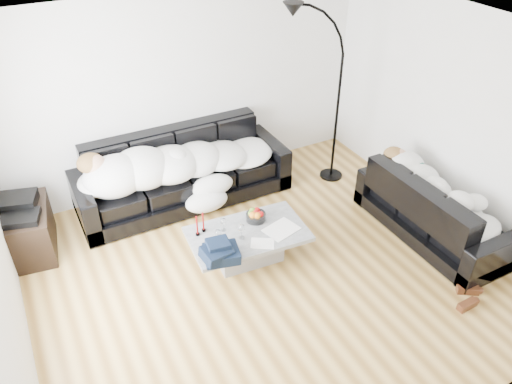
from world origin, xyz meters
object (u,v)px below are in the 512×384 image
sleeper_right (438,191)px  wine_glass_b (218,237)px  sofa_right (434,207)px  floor_lamp (338,106)px  sofa_back (183,170)px  wine_glass_c (241,231)px  sleeper_back (183,159)px  wine_glass_a (223,224)px  coffee_table (248,245)px  candle_left (197,226)px  fruit_bowl (256,215)px  stereo (17,206)px  shoes (468,297)px  av_cabinet (25,231)px  candle_right (203,222)px

sleeper_right → wine_glass_b: sleeper_right is taller
sofa_right → floor_lamp: (-0.31, 1.65, 0.72)m
sofa_back → wine_glass_c: size_ratio=14.91×
sleeper_back → wine_glass_c: (0.10, -1.47, -0.18)m
sleeper_back → wine_glass_a: size_ratio=14.26×
coffee_table → wine_glass_b: wine_glass_b is taller
candle_left → floor_lamp: floor_lamp is taller
fruit_bowl → wine_glass_b: size_ratio=1.29×
floor_lamp → sofa_back: bearing=-168.6°
stereo → wine_glass_a: bearing=-14.1°
sleeper_right → stereo: (-4.39, 1.95, 0.02)m
sofa_back → shoes: bearing=-58.2°
sleeper_right → floor_lamp: bearing=10.5°
coffee_table → shoes: 2.41m
coffee_table → wine_glass_a: (-0.22, 0.16, 0.27)m
av_cabinet → wine_glass_b: bearing=-28.1°
sofa_right → stereo: 4.81m
wine_glass_b → av_cabinet: bearing=144.2°
sleeper_back → floor_lamp: bearing=-10.8°
sleeper_right → sleeper_back: bearing=49.3°
sleeper_back → sleeper_right: sleeper_back is taller
sofa_back → coffee_table: bearing=-82.0°
sofa_back → wine_glass_c: (0.10, -1.52, 0.02)m
wine_glass_c → floor_lamp: 2.34m
fruit_bowl → av_cabinet: av_cabinet is taller
sleeper_back → wine_glass_a: 1.27m
wine_glass_c → coffee_table: bearing=28.2°
shoes → candle_left: bearing=149.7°
sofa_right → sleeper_right: bearing=0.0°
wine_glass_b → av_cabinet: (-1.84, 1.33, -0.18)m
fruit_bowl → candle_right: bearing=171.6°
coffee_table → wine_glass_c: size_ratio=7.04×
sleeper_back → shoes: bearing=-57.8°
sleeper_back → candle_right: size_ratio=9.37×
av_cabinet → candle_left: bearing=-25.2°
wine_glass_a → shoes: (1.96, -1.83, -0.42)m
wine_glass_b → av_cabinet: av_cabinet is taller
shoes → floor_lamp: 2.89m
sofa_right → coffee_table: bearing=73.8°
shoes → stereo: stereo is taller
wine_glass_a → shoes: bearing=-43.0°
sleeper_back → floor_lamp: size_ratio=1.06×
candle_right → shoes: 2.92m
stereo → wine_glass_c: bearing=-17.0°
fruit_bowl → candle_left: 0.70m
wine_glass_b → candle_left: 0.28m
sofa_back → fruit_bowl: size_ratio=12.13×
wine_glass_b → floor_lamp: 2.55m
sleeper_right → coffee_table: bearing=73.8°
sofa_back → candle_right: 1.24m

